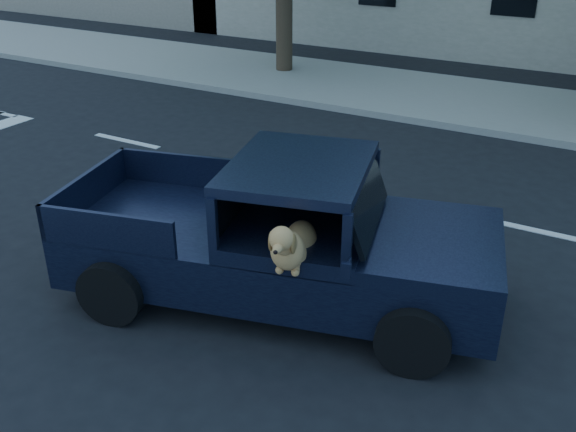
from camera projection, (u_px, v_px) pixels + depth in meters
The scene contains 4 objects.
ground at pixel (180, 271), 8.16m from camera, with size 120.00×120.00×0.00m, color black.
far_sidewalk at pixel (421, 95), 15.30m from camera, with size 60.00×4.00×0.15m, color gray.
lane_stripes at pixel (420, 205), 9.92m from camera, with size 21.60×0.14×0.01m, color silver, non-canonical shape.
pickup_truck at pixel (272, 254), 7.37m from camera, with size 5.17×3.07×1.74m.
Camera 1 is at (4.67, -5.41, 4.22)m, focal length 40.00 mm.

